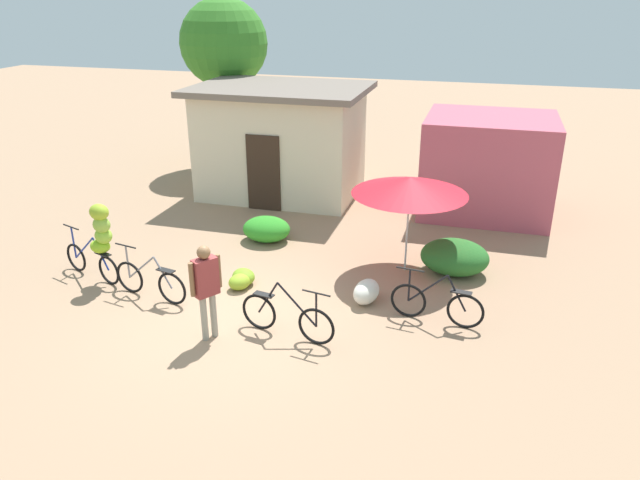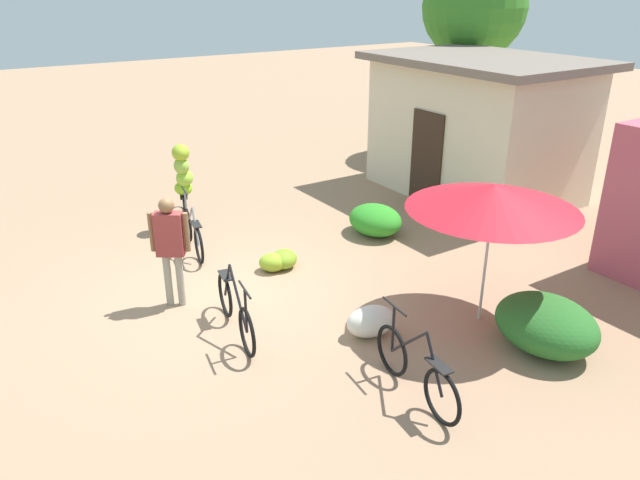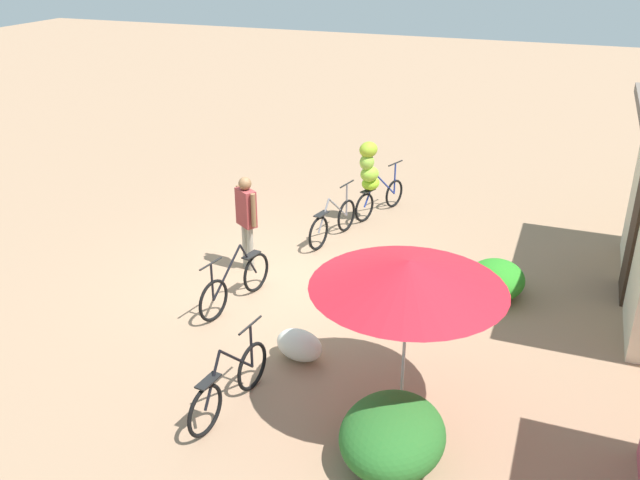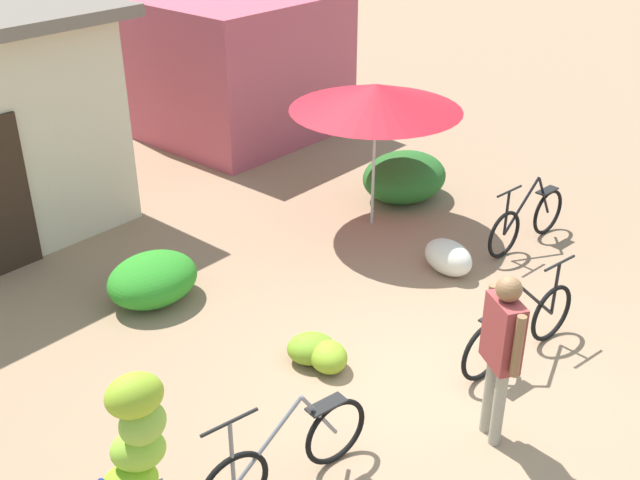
{
  "view_description": "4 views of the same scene",
  "coord_description": "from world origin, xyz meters",
  "px_view_note": "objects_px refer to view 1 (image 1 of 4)",
  "views": [
    {
      "loc": [
        3.98,
        -8.48,
        5.5
      ],
      "look_at": [
        1.23,
        1.23,
        1.2
      ],
      "focal_mm": 33.59,
      "sensor_mm": 36.0,
      "label": 1
    },
    {
      "loc": [
        7.71,
        -3.19,
        4.5
      ],
      "look_at": [
        0.53,
        1.49,
        0.81
      ],
      "focal_mm": 33.98,
      "sensor_mm": 36.0,
      "label": 2
    },
    {
      "loc": [
        9.49,
        4.42,
        5.44
      ],
      "look_at": [
        -0.0,
        0.78,
        0.84
      ],
      "focal_mm": 38.34,
      "sensor_mm": 36.0,
      "label": 3
    },
    {
      "loc": [
        -5.24,
        -2.98,
        4.87
      ],
      "look_at": [
        -0.1,
        1.49,
        1.28
      ],
      "focal_mm": 42.79,
      "sensor_mm": 36.0,
      "label": 4
    }
  ],
  "objects_px": {
    "market_umbrella": "(410,185)",
    "banana_pile_on_ground": "(242,279)",
    "bicycle_near_pile": "(150,281)",
    "tree_behind_building": "(224,44)",
    "bicycle_leftmost": "(99,237)",
    "produce_sack": "(366,292)",
    "shop_pink": "(487,165)",
    "person_vendor": "(206,283)",
    "bicycle_center_loaded": "(287,317)",
    "building_low": "(281,140)",
    "bicycle_by_shop": "(436,304)"
  },
  "relations": [
    {
      "from": "shop_pink",
      "to": "bicycle_leftmost",
      "type": "distance_m",
      "value": 9.57
    },
    {
      "from": "banana_pile_on_ground",
      "to": "produce_sack",
      "type": "height_order",
      "value": "produce_sack"
    },
    {
      "from": "bicycle_leftmost",
      "to": "produce_sack",
      "type": "relative_size",
      "value": 2.39
    },
    {
      "from": "bicycle_center_loaded",
      "to": "person_vendor",
      "type": "bearing_deg",
      "value": -162.27
    },
    {
      "from": "bicycle_center_loaded",
      "to": "produce_sack",
      "type": "relative_size",
      "value": 2.49
    },
    {
      "from": "bicycle_by_shop",
      "to": "banana_pile_on_ground",
      "type": "xyz_separation_m",
      "value": [
        -3.83,
        0.35,
        -0.2
      ]
    },
    {
      "from": "shop_pink",
      "to": "tree_behind_building",
      "type": "distance_m",
      "value": 8.89
    },
    {
      "from": "building_low",
      "to": "bicycle_leftmost",
      "type": "distance_m",
      "value": 6.49
    },
    {
      "from": "bicycle_near_pile",
      "to": "building_low",
      "type": "bearing_deg",
      "value": 86.99
    },
    {
      "from": "building_low",
      "to": "shop_pink",
      "type": "xyz_separation_m",
      "value": [
        5.58,
        0.06,
        -0.28
      ]
    },
    {
      "from": "bicycle_leftmost",
      "to": "bicycle_center_loaded",
      "type": "distance_m",
      "value": 4.33
    },
    {
      "from": "banana_pile_on_ground",
      "to": "produce_sack",
      "type": "relative_size",
      "value": 1.21
    },
    {
      "from": "bicycle_leftmost",
      "to": "bicycle_center_loaded",
      "type": "height_order",
      "value": "bicycle_leftmost"
    },
    {
      "from": "tree_behind_building",
      "to": "produce_sack",
      "type": "height_order",
      "value": "tree_behind_building"
    },
    {
      "from": "bicycle_near_pile",
      "to": "tree_behind_building",
      "type": "bearing_deg",
      "value": 104.26
    },
    {
      "from": "bicycle_leftmost",
      "to": "bicycle_center_loaded",
      "type": "xyz_separation_m",
      "value": [
        4.18,
        -0.94,
        -0.61
      ]
    },
    {
      "from": "person_vendor",
      "to": "bicycle_leftmost",
      "type": "bearing_deg",
      "value": 155.55
    },
    {
      "from": "market_umbrella",
      "to": "bicycle_near_pile",
      "type": "bearing_deg",
      "value": -150.4
    },
    {
      "from": "building_low",
      "to": "market_umbrella",
      "type": "relative_size",
      "value": 2.01
    },
    {
      "from": "building_low",
      "to": "produce_sack",
      "type": "relative_size",
      "value": 6.67
    },
    {
      "from": "market_umbrella",
      "to": "bicycle_center_loaded",
      "type": "height_order",
      "value": "market_umbrella"
    },
    {
      "from": "bicycle_by_shop",
      "to": "produce_sack",
      "type": "xyz_separation_m",
      "value": [
        -1.32,
        0.37,
        -0.14
      ]
    },
    {
      "from": "shop_pink",
      "to": "person_vendor",
      "type": "distance_m",
      "value": 8.75
    },
    {
      "from": "banana_pile_on_ground",
      "to": "produce_sack",
      "type": "xyz_separation_m",
      "value": [
        2.5,
        0.02,
        0.07
      ]
    },
    {
      "from": "shop_pink",
      "to": "bicycle_by_shop",
      "type": "bearing_deg",
      "value": -95.93
    },
    {
      "from": "bicycle_near_pile",
      "to": "banana_pile_on_ground",
      "type": "height_order",
      "value": "bicycle_near_pile"
    },
    {
      "from": "banana_pile_on_ground",
      "to": "person_vendor",
      "type": "xyz_separation_m",
      "value": [
        0.22,
        -1.9,
        0.89
      ]
    },
    {
      "from": "produce_sack",
      "to": "person_vendor",
      "type": "xyz_separation_m",
      "value": [
        -2.29,
        -1.92,
        0.82
      ]
    },
    {
      "from": "shop_pink",
      "to": "market_umbrella",
      "type": "distance_m",
      "value": 4.43
    },
    {
      "from": "tree_behind_building",
      "to": "person_vendor",
      "type": "bearing_deg",
      "value": -68.28
    },
    {
      "from": "building_low",
      "to": "person_vendor",
      "type": "bearing_deg",
      "value": -80.06
    },
    {
      "from": "shop_pink",
      "to": "produce_sack",
      "type": "height_order",
      "value": "shop_pink"
    },
    {
      "from": "bicycle_near_pile",
      "to": "bicycle_leftmost",
      "type": "bearing_deg",
      "value": 163.94
    },
    {
      "from": "building_low",
      "to": "market_umbrella",
      "type": "height_order",
      "value": "building_low"
    },
    {
      "from": "tree_behind_building",
      "to": "banana_pile_on_ground",
      "type": "height_order",
      "value": "tree_behind_building"
    },
    {
      "from": "tree_behind_building",
      "to": "person_vendor",
      "type": "relative_size",
      "value": 3.08
    },
    {
      "from": "banana_pile_on_ground",
      "to": "bicycle_center_loaded",
      "type": "bearing_deg",
      "value": -45.83
    },
    {
      "from": "bicycle_near_pile",
      "to": "shop_pink",
      "type": "bearing_deg",
      "value": 48.44
    },
    {
      "from": "shop_pink",
      "to": "tree_behind_building",
      "type": "height_order",
      "value": "tree_behind_building"
    },
    {
      "from": "produce_sack",
      "to": "bicycle_by_shop",
      "type": "bearing_deg",
      "value": -15.81
    },
    {
      "from": "bicycle_leftmost",
      "to": "produce_sack",
      "type": "distance_m",
      "value": 5.31
    },
    {
      "from": "market_umbrella",
      "to": "banana_pile_on_ground",
      "type": "relative_size",
      "value": 2.73
    },
    {
      "from": "market_umbrella",
      "to": "person_vendor",
      "type": "relative_size",
      "value": 1.37
    },
    {
      "from": "bicycle_center_loaded",
      "to": "produce_sack",
      "type": "xyz_separation_m",
      "value": [
        1.04,
        1.53,
        -0.15
      ]
    },
    {
      "from": "person_vendor",
      "to": "shop_pink",
      "type": "bearing_deg",
      "value": 61.0
    },
    {
      "from": "tree_behind_building",
      "to": "bicycle_center_loaded",
      "type": "xyz_separation_m",
      "value": [
        5.2,
        -9.54,
        -3.46
      ]
    },
    {
      "from": "tree_behind_building",
      "to": "market_umbrella",
      "type": "distance_m",
      "value": 9.52
    },
    {
      "from": "tree_behind_building",
      "to": "bicycle_near_pile",
      "type": "bearing_deg",
      "value": -75.74
    },
    {
      "from": "banana_pile_on_ground",
      "to": "bicycle_leftmost",
      "type": "bearing_deg",
      "value": -168.3
    },
    {
      "from": "shop_pink",
      "to": "tree_behind_building",
      "type": "xyz_separation_m",
      "value": [
        -8.2,
        2.28,
        2.58
      ]
    }
  ]
}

